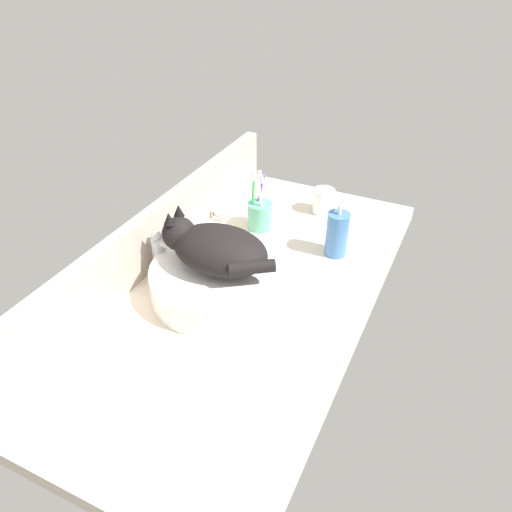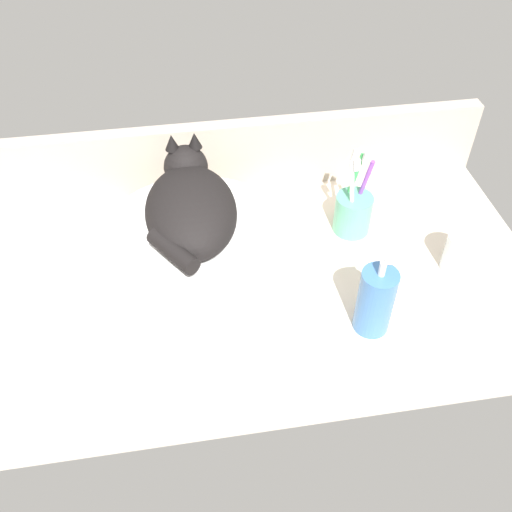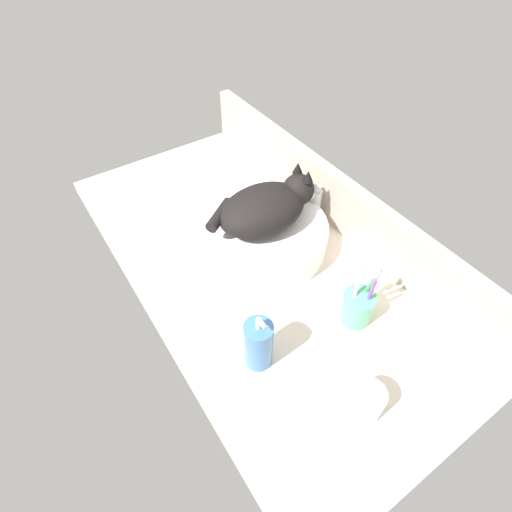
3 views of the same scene
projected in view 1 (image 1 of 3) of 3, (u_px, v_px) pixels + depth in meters
ground_plane at (248, 295)px, 133.04cm from camera, size 126.83×62.37×4.00cm
backsplash_panel at (152, 237)px, 137.55cm from camera, size 126.83×3.60×16.46cm
sink_basin at (222, 280)px, 128.90cm from camera, size 36.74×36.74×7.78cm
cat at (215, 248)px, 123.80cm from camera, size 17.07×32.34×14.00cm
faucet at (162, 252)px, 133.15cm from camera, size 3.60×11.81×13.60cm
soap_dispenser at (337, 234)px, 141.77cm from camera, size 6.43×6.43×16.58cm
toothbrush_cup at (260, 214)px, 154.80cm from camera, size 7.73×7.73×18.71cm
water_glass at (323, 202)px, 163.57cm from camera, size 7.03×7.03×8.15cm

